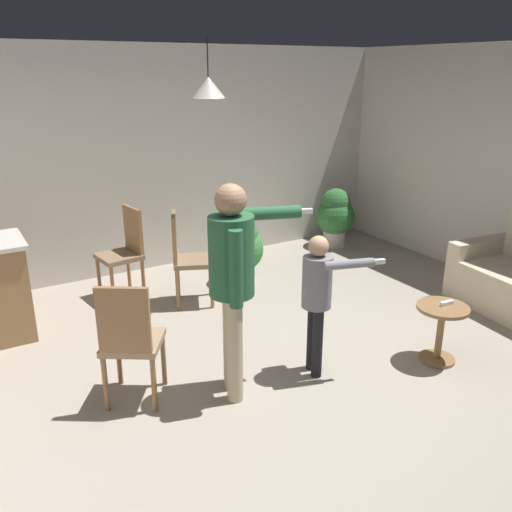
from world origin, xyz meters
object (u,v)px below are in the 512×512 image
(dining_chair_by_counter, at_px, (125,249))
(dining_chair_near_wall, at_px, (130,339))
(potted_plant_corner, at_px, (242,248))
(spare_remote_on_table, at_px, (447,303))
(side_table_by_couch, at_px, (441,327))
(person_adult, at_px, (234,270))
(dining_chair_centre_back, at_px, (186,255))
(potted_plant_by_wall, at_px, (335,215))
(person_child, at_px, (318,290))

(dining_chair_by_counter, relative_size, dining_chair_near_wall, 1.00)
(potted_plant_corner, xyz_separation_m, spare_remote_on_table, (0.61, -2.46, 0.11))
(side_table_by_couch, bearing_deg, spare_remote_on_table, 2.57)
(person_adult, distance_m, dining_chair_centre_back, 1.89)
(person_adult, xyz_separation_m, dining_chair_centre_back, (0.39, 1.79, -0.49))
(dining_chair_centre_back, bearing_deg, side_table_by_couch, 54.31)
(dining_chair_by_counter, height_order, spare_remote_on_table, dining_chair_by_counter)
(dining_chair_by_counter, distance_m, dining_chair_centre_back, 0.73)
(dining_chair_near_wall, bearing_deg, potted_plant_by_wall, 63.84)
(potted_plant_by_wall, bearing_deg, dining_chair_near_wall, -148.92)
(dining_chair_near_wall, xyz_separation_m, potted_plant_by_wall, (3.73, 2.25, -0.09))
(person_child, relative_size, potted_plant_by_wall, 1.44)
(person_adult, height_order, potted_plant_by_wall, person_adult)
(side_table_by_couch, distance_m, person_child, 1.18)
(side_table_by_couch, xyz_separation_m, dining_chair_by_counter, (-1.86, 2.79, 0.22))
(potted_plant_corner, height_order, potted_plant_by_wall, potted_plant_by_wall)
(potted_plant_by_wall, bearing_deg, side_table_by_couch, -112.70)
(side_table_by_couch, distance_m, person_adult, 1.95)
(dining_chair_near_wall, relative_size, potted_plant_by_wall, 1.20)
(side_table_by_couch, relative_size, person_child, 0.43)
(person_child, relative_size, dining_chair_centre_back, 1.20)
(side_table_by_couch, distance_m, potted_plant_by_wall, 3.25)
(potted_plant_by_wall, bearing_deg, person_adult, -139.96)
(person_adult, distance_m, spare_remote_on_table, 1.92)
(person_adult, relative_size, dining_chair_near_wall, 1.67)
(dining_chair_near_wall, relative_size, potted_plant_corner, 1.28)
(dining_chair_near_wall, distance_m, potted_plant_corner, 2.56)
(dining_chair_centre_back, bearing_deg, dining_chair_by_counter, -113.36)
(person_child, relative_size, spare_remote_on_table, 9.23)
(side_table_by_couch, bearing_deg, dining_chair_centre_back, 121.00)
(potted_plant_corner, bearing_deg, person_child, -102.61)
(dining_chair_by_counter, relative_size, dining_chair_centre_back, 1.00)
(person_child, height_order, dining_chair_by_counter, person_child)
(spare_remote_on_table, bearing_deg, potted_plant_corner, 103.93)
(person_adult, height_order, dining_chair_near_wall, person_adult)
(potted_plant_corner, distance_m, spare_remote_on_table, 2.54)
(dining_chair_centre_back, bearing_deg, person_child, 33.29)
(person_adult, distance_m, potted_plant_corner, 2.40)
(side_table_by_couch, relative_size, person_adult, 0.31)
(spare_remote_on_table, bearing_deg, dining_chair_centre_back, 121.82)
(side_table_by_couch, distance_m, spare_remote_on_table, 0.22)
(potted_plant_by_wall, bearing_deg, spare_remote_on_table, -112.01)
(person_child, xyz_separation_m, potted_plant_corner, (0.46, 2.07, -0.31))
(person_adult, height_order, dining_chair_by_counter, person_adult)
(person_adult, relative_size, dining_chair_by_counter, 1.67)
(dining_chair_by_counter, relative_size, potted_plant_by_wall, 1.20)
(side_table_by_couch, xyz_separation_m, person_child, (-1.03, 0.40, 0.42))
(person_adult, xyz_separation_m, dining_chair_by_counter, (-0.10, 2.32, -0.49))
(dining_chair_by_counter, bearing_deg, potted_plant_corner, -111.81)
(dining_chair_by_counter, xyz_separation_m, potted_plant_by_wall, (3.11, 0.21, -0.09))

